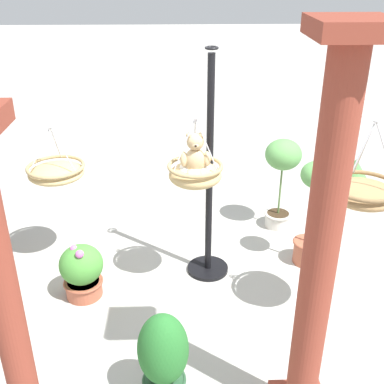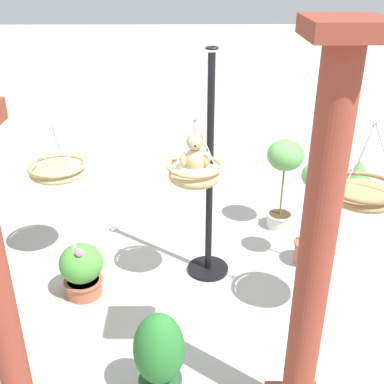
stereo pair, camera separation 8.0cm
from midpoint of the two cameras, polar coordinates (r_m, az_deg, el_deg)
name	(u,v)px [view 1 (the left image)]	position (r m, az deg, el deg)	size (l,w,h in m)	color
ground_plane	(190,271)	(5.30, -0.66, -9.36)	(40.00, 40.00, 0.00)	#ADAAA3
display_pole_central	(209,211)	(4.93, 1.54, -2.32)	(0.44, 0.44, 2.37)	black
hanging_basket_with_teddy	(195,173)	(4.45, -0.13, 2.22)	(0.52, 0.52, 0.66)	tan
teddy_bear	(195,156)	(4.36, -0.13, 4.24)	(0.28, 0.24, 0.40)	tan
hanging_basket_left_high	(363,192)	(4.15, 19.11, -0.02)	(0.59, 0.59, 0.71)	#A37F51
hanging_basket_right_low	(56,172)	(5.20, -16.24, 2.33)	(0.60, 0.60, 0.59)	tan
greenhouse_pillar_left	(319,262)	(3.14, 14.14, -8.10)	(0.42, 0.42, 2.82)	brown
greenhouse_pillar_right	(14,343)	(2.91, -21.14, -16.33)	(0.32, 0.32, 2.52)	brown
potted_plant_tall_leafy	(163,358)	(3.77, -4.06, -19.00)	(0.38, 0.38, 0.80)	#2D5638
potted_plant_bushy_green	(282,172)	(5.86, 10.23, 2.40)	(0.43, 0.43, 1.15)	beige
potted_plant_small_succulent	(312,213)	(5.26, 13.61, -2.48)	(0.34, 0.34, 1.21)	#AD563D
potted_plant_conical_shrub	(82,271)	(4.93, -13.39, -9.07)	(0.43, 0.43, 0.60)	#AD563D
potted_plant_trailing_ivy	(354,174)	(7.29, 18.37, 2.00)	(0.40, 0.40, 0.49)	#2D5638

